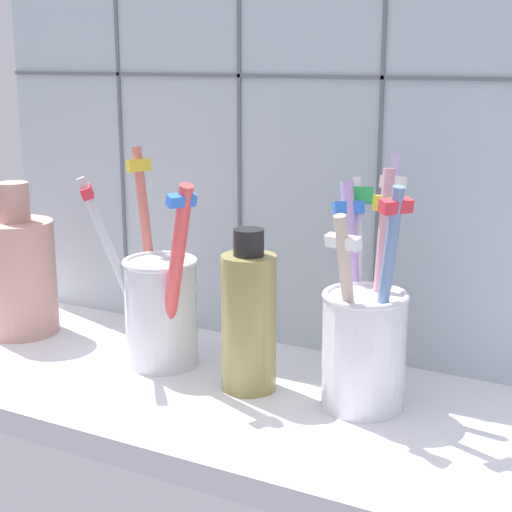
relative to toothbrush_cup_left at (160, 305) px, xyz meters
The scene contains 6 objects.
counter_slab 11.01cm from the toothbrush_cup_left, 12.34° to the right, with size 64.00×22.00×2.00cm, color silver.
tile_wall_back 20.38cm from the toothbrush_cup_left, 48.44° to the left, with size 64.00×2.20×45.00cm.
toothbrush_cup_left is the anchor object (origin of this frame).
toothbrush_cup_right 17.71cm from the toothbrush_cup_left, ahead, with size 7.75×10.34×18.08cm.
ceramic_vase 16.08cm from the toothbrush_cup_left, behind, with size 6.77×6.77×14.07cm.
soap_bottle 9.32cm from the toothbrush_cup_left, ahead, with size 4.20×4.20×12.63cm.
Camera 1 is at (28.02, -49.93, 27.11)cm, focal length 56.43 mm.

